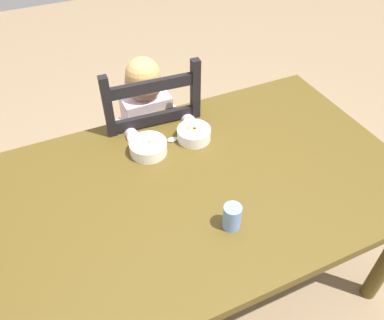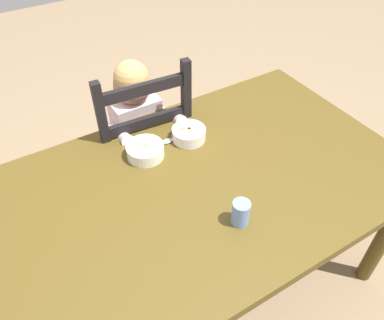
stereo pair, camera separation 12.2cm
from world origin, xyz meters
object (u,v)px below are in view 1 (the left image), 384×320
(child_figure, at_px, (149,122))
(spoon, at_px, (177,138))
(dining_chair, at_px, (151,148))
(bowl_of_carrots, at_px, (194,134))
(dining_table, at_px, (203,195))
(drinking_cup, at_px, (232,217))
(bowl_of_peas, at_px, (148,147))

(child_figure, height_order, spoon, child_figure)
(dining_chair, relative_size, bowl_of_carrots, 7.02)
(dining_table, distance_m, drinking_cup, 0.26)
(bowl_of_peas, distance_m, drinking_cup, 0.48)
(dining_chair, relative_size, drinking_cup, 10.53)
(bowl_of_peas, height_order, spoon, bowl_of_peas)
(dining_chair, height_order, drinking_cup, dining_chair)
(dining_table, bearing_deg, drinking_cup, -92.56)
(dining_table, xyz_separation_m, bowl_of_carrots, (0.07, 0.24, 0.11))
(bowl_of_carrots, bearing_deg, bowl_of_peas, 179.99)
(spoon, bearing_deg, drinking_cup, -91.37)
(dining_chair, xyz_separation_m, bowl_of_carrots, (0.11, -0.30, 0.28))
(dining_table, distance_m, dining_chair, 0.56)
(bowl_of_peas, height_order, bowl_of_carrots, same)
(spoon, xyz_separation_m, drinking_cup, (-0.01, -0.50, 0.04))
(dining_table, distance_m, bowl_of_carrots, 0.27)
(child_figure, bearing_deg, drinking_cup, -88.27)
(dining_chair, distance_m, drinking_cup, 0.82)
(child_figure, distance_m, bowl_of_peas, 0.33)
(dining_table, relative_size, bowl_of_peas, 10.32)
(bowl_of_carrots, bearing_deg, dining_table, -106.11)
(dining_chair, xyz_separation_m, bowl_of_peas, (-0.10, -0.30, 0.28))
(dining_chair, bearing_deg, bowl_of_peas, -108.26)
(dining_table, bearing_deg, dining_chair, 93.98)
(dining_chair, bearing_deg, spoon, -81.77)
(dining_chair, distance_m, spoon, 0.37)
(child_figure, xyz_separation_m, drinking_cup, (0.02, -0.76, 0.13))
(dining_chair, relative_size, spoon, 7.25)
(dining_table, distance_m, bowl_of_peas, 0.29)
(dining_table, height_order, bowl_of_peas, bowl_of_peas)
(child_figure, relative_size, drinking_cup, 10.12)
(bowl_of_peas, bearing_deg, dining_chair, 71.74)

